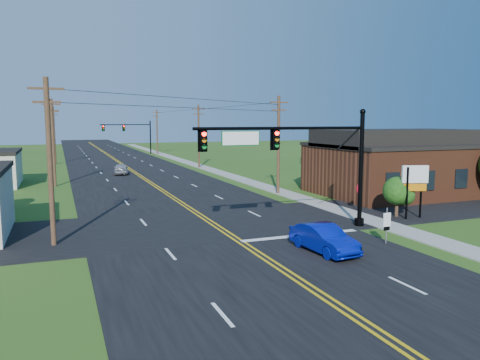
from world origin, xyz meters
name	(u,v)px	position (x,y,z in m)	size (l,w,h in m)	color
ground	(297,283)	(0.00, 0.00, 0.00)	(260.00, 260.00, 0.00)	#274F16
road_main	(128,169)	(0.00, 50.00, 0.02)	(16.00, 220.00, 0.04)	black
road_cross	(210,224)	(0.00, 12.00, 0.02)	(70.00, 10.00, 0.04)	black
sidewalk	(222,173)	(10.50, 40.00, 0.04)	(2.00, 160.00, 0.08)	gray
signal_mast_main	(299,154)	(4.34, 8.00, 4.75)	(11.30, 0.60, 7.48)	black
signal_mast_far	(129,132)	(4.44, 80.00, 4.55)	(10.98, 0.60, 7.48)	black
brick_building	(397,169)	(20.00, 18.00, 2.35)	(14.20, 11.20, 4.70)	#5E2D1A
utility_pole_left_a	(50,159)	(-9.50, 10.00, 4.72)	(1.80, 0.28, 9.00)	#3B2A1B
utility_pole_left_b	(53,141)	(-9.50, 35.00, 4.72)	(1.80, 0.28, 9.00)	#3B2A1B
utility_pole_left_c	(54,134)	(-9.50, 62.00, 4.72)	(1.80, 0.28, 9.00)	#3B2A1B
utility_pole_right_a	(278,143)	(9.80, 22.00, 4.72)	(1.80, 0.28, 9.00)	#3B2A1B
utility_pole_right_b	(199,135)	(9.80, 48.00, 4.72)	(1.80, 0.28, 9.00)	#3B2A1B
utility_pole_right_c	(157,131)	(9.80, 78.00, 4.72)	(1.80, 0.28, 9.00)	#3B2A1B
tree_right_back	(315,161)	(16.00, 26.00, 2.60)	(3.00, 3.00, 4.10)	#3B2A1B
shrub_corner	(397,191)	(13.00, 9.50, 1.85)	(2.00, 2.00, 2.86)	#3B2A1B
blue_car	(324,239)	(3.41, 3.51, 0.71)	(1.51, 4.32, 1.42)	#07149B
distant_car	(121,169)	(-1.77, 43.42, 0.71)	(1.68, 4.19, 1.43)	#A8A8AD
route_sign	(387,223)	(7.50, 3.71, 1.18)	(0.51, 0.09, 2.03)	slate
stop_sign	(359,191)	(11.60, 11.98, 1.55)	(0.73, 0.32, 2.15)	slate
pylon_sign	(415,180)	(13.61, 8.53, 2.71)	(1.79, 0.80, 3.71)	black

